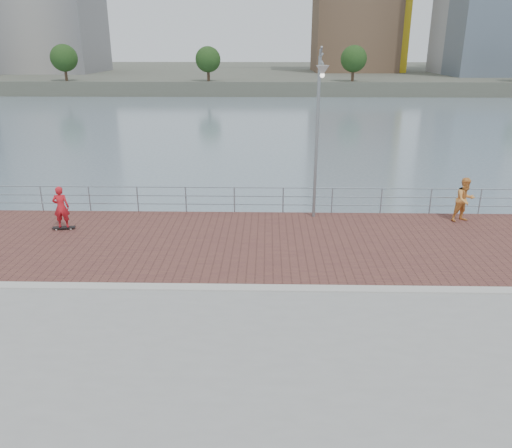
{
  "coord_description": "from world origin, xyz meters",
  "views": [
    {
      "loc": [
        0.35,
        -13.07,
        6.78
      ],
      "look_at": [
        0.0,
        2.0,
        1.3
      ],
      "focal_mm": 35.0,
      "sensor_mm": 36.0,
      "label": 1
    }
  ],
  "objects_px": {
    "guardrail": "(259,197)",
    "bystander": "(465,200)",
    "skateboarder": "(61,207)",
    "street_lamp": "(319,107)"
  },
  "relations": [
    {
      "from": "bystander",
      "to": "guardrail",
      "type": "bearing_deg",
      "value": 153.95
    },
    {
      "from": "guardrail",
      "to": "street_lamp",
      "type": "height_order",
      "value": "street_lamp"
    },
    {
      "from": "street_lamp",
      "to": "bystander",
      "type": "distance_m",
      "value": 6.95
    },
    {
      "from": "street_lamp",
      "to": "bystander",
      "type": "height_order",
      "value": "street_lamp"
    },
    {
      "from": "street_lamp",
      "to": "bystander",
      "type": "bearing_deg",
      "value": 0.47
    },
    {
      "from": "guardrail",
      "to": "bystander",
      "type": "distance_m",
      "value": 8.28
    },
    {
      "from": "street_lamp",
      "to": "skateboarder",
      "type": "relative_size",
      "value": 3.91
    },
    {
      "from": "guardrail",
      "to": "bystander",
      "type": "relative_size",
      "value": 21.83
    },
    {
      "from": "guardrail",
      "to": "skateboarder",
      "type": "height_order",
      "value": "skateboarder"
    },
    {
      "from": "guardrail",
      "to": "street_lamp",
      "type": "xyz_separation_m",
      "value": [
        2.28,
        -0.97,
        3.83
      ]
    }
  ]
}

